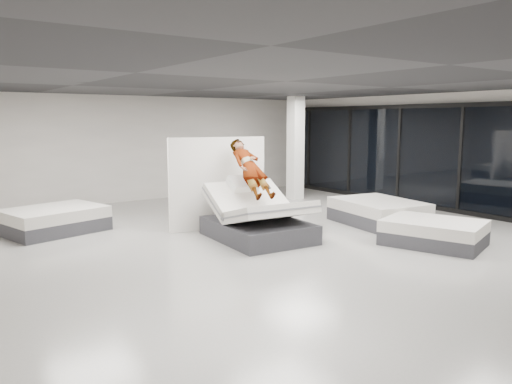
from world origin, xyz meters
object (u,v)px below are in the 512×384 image
Objects in this scene: remote at (268,187)px; flat_bed_left_far at (54,220)px; divider_panel at (218,183)px; flat_bed_right_near at (434,233)px; hero_bed at (258,219)px; column at (295,148)px; person at (251,176)px; flat_bed_right_far at (378,212)px.

flat_bed_left_far is (-3.53, 3.21, -0.82)m from remote.
divider_panel is 4.74m from flat_bed_right_near.
remote is 4.84m from flat_bed_left_far.
hero_bed is 5.74m from column.
flat_bed_left_far is (-5.88, 5.57, 0.02)m from flat_bed_right_near.
hero_bed is 1.02× the size of flat_bed_left_far.
flat_bed_left_far is 7.60m from column.
column reaches higher than divider_panel.
person is 0.46m from remote.
column reaches higher than flat_bed_right_near.
flat_bed_right_far reaches higher than flat_bed_right_near.
divider_panel is 1.06× the size of flat_bed_right_near.
hero_bed reaches higher than flat_bed_right_far.
hero_bed is at bearing 168.85° from remote.
divider_panel is at bearing -150.72° from column.
divider_panel is 0.72× the size of column.
flat_bed_right_far is at bearing -7.67° from person.
person reaches higher than flat_bed_left_far.
hero_bed is 3.28m from flat_bed_right_far.
remote is 5.52m from column.
flat_bed_left_far is at bearing 136.44° from hero_bed.
hero_bed is at bearing 172.94° from flat_bed_right_far.
flat_bed_right_near is at bearing -108.76° from flat_bed_right_far.
column is at bearing 75.75° from flat_bed_right_near.
person reaches higher than flat_bed_right_far.
remote is at bearing -135.63° from column.
person is 3.46m from flat_bed_right_far.
remote is at bearing -67.25° from divider_panel.
divider_panel is at bearing 108.12° from remote.
flat_bed_right_far is (3.23, -0.71, -1.02)m from person.
person is at bearing -40.44° from flat_bed_left_far.
column is (0.89, 4.19, 1.32)m from flat_bed_right_far.
person is at bearing 132.98° from flat_bed_right_near.
flat_bed_right_far is at bearing 71.24° from flat_bed_right_near.
flat_bed_right_near is 6.55m from column.
hero_bed is 1.53m from divider_panel.
hero_bed reaches higher than flat_bed_right_near.
flat_bed_right_far is (3.04, -0.34, -0.81)m from remote.
hero_bed is 0.71m from remote.
remote is 0.06× the size of divider_panel.
hero_bed is 1.02× the size of divider_panel.
hero_bed reaches higher than flat_bed_left_far.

